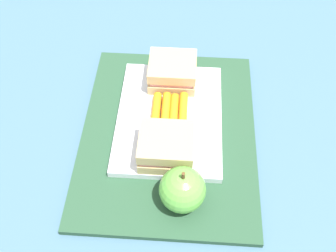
% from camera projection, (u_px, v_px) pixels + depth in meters
% --- Properties ---
extents(ground_plane, '(2.40, 2.40, 0.00)m').
position_uv_depth(ground_plane, '(169.00, 135.00, 0.66)').
color(ground_plane, '#42667A').
extents(lunchbag_mat, '(0.36, 0.28, 0.01)m').
position_uv_depth(lunchbag_mat, '(169.00, 134.00, 0.66)').
color(lunchbag_mat, '#284C33').
rests_on(lunchbag_mat, ground_plane).
extents(food_tray, '(0.23, 0.17, 0.01)m').
position_uv_depth(food_tray, '(170.00, 117.00, 0.66)').
color(food_tray, white).
rests_on(food_tray, lunchbag_mat).
extents(sandwich_half_left, '(0.07, 0.08, 0.04)m').
position_uv_depth(sandwich_half_left, '(172.00, 72.00, 0.69)').
color(sandwich_half_left, tan).
rests_on(sandwich_half_left, food_tray).
extents(sandwich_half_right, '(0.07, 0.08, 0.04)m').
position_uv_depth(sandwich_half_right, '(166.00, 147.00, 0.60)').
color(sandwich_half_right, tan).
rests_on(sandwich_half_right, food_tray).
extents(carrot_sticks_bundle, '(0.08, 0.06, 0.02)m').
position_uv_depth(carrot_sticks_bundle, '(170.00, 112.00, 0.65)').
color(carrot_sticks_bundle, orange).
rests_on(carrot_sticks_bundle, food_tray).
extents(apple, '(0.07, 0.07, 0.08)m').
position_uv_depth(apple, '(182.00, 190.00, 0.55)').
color(apple, '#66B742').
rests_on(apple, lunchbag_mat).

